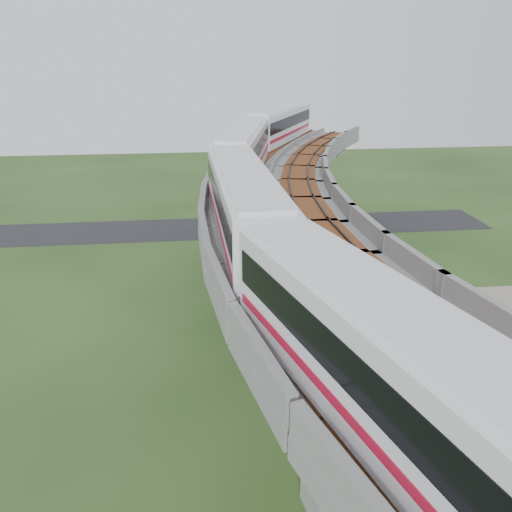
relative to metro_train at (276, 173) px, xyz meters
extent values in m
plane|color=#28451B|center=(-0.51, -4.45, -12.31)|extent=(160.00, 160.00, 0.00)
cube|color=gray|center=(13.49, -6.45, -12.29)|extent=(18.00, 26.00, 0.04)
cube|color=#232326|center=(-0.51, 25.55, -12.29)|extent=(60.00, 8.00, 0.03)
cube|color=#99968E|center=(8.60, 27.35, -8.11)|extent=(2.86, 2.93, 8.40)
cube|color=#99968E|center=(8.60, 27.35, -3.31)|extent=(7.21, 5.74, 1.20)
cube|color=#99968E|center=(0.40, 5.97, -8.11)|extent=(2.35, 2.51, 8.40)
cube|color=#99968E|center=(0.40, 5.97, -3.31)|extent=(7.31, 3.58, 1.20)
cube|color=#99968E|center=(0.40, -14.87, -8.11)|extent=(2.35, 2.51, 8.40)
cube|color=#99968E|center=(0.40, -14.87, -3.31)|extent=(7.31, 3.58, 1.20)
cube|color=gray|center=(5.67, 22.09, -2.31)|extent=(16.42, 20.91, 0.80)
cube|color=gray|center=(1.82, 23.99, -1.41)|extent=(8.66, 17.08, 1.00)
cube|color=gray|center=(9.53, 20.19, -1.41)|extent=(8.66, 17.08, 1.00)
cube|color=brown|center=(3.70, 23.06, -1.85)|extent=(10.68, 18.08, 0.12)
cube|color=black|center=(3.70, 23.06, -1.73)|extent=(9.69, 17.59, 0.12)
cube|color=brown|center=(7.65, 21.12, -1.85)|extent=(10.68, 18.08, 0.12)
cube|color=black|center=(7.65, 21.12, -1.73)|extent=(9.69, 17.59, 0.12)
cube|color=gray|center=(0.19, 4.68, -2.31)|extent=(11.77, 20.03, 0.80)
cube|color=gray|center=(-4.06, 5.33, -1.41)|extent=(3.22, 18.71, 1.00)
cube|color=gray|center=(4.44, 4.03, -1.41)|extent=(3.22, 18.71, 1.00)
cube|color=brown|center=(-1.99, 5.02, -1.85)|extent=(5.44, 19.05, 0.12)
cube|color=black|center=(-1.99, 5.02, -1.73)|extent=(4.35, 18.88, 0.12)
cube|color=brown|center=(2.36, 4.35, -1.85)|extent=(5.44, 19.05, 0.12)
cube|color=black|center=(2.36, 4.35, -1.73)|extent=(4.35, 18.88, 0.12)
cube|color=gray|center=(0.19, -13.57, -2.31)|extent=(11.77, 20.03, 0.80)
cube|color=gray|center=(-4.06, -14.23, -1.41)|extent=(3.22, 18.71, 1.00)
cube|color=gray|center=(4.44, -12.92, -1.41)|extent=(3.22, 18.71, 1.00)
cube|color=brown|center=(-1.99, -13.91, -1.85)|extent=(5.44, 19.05, 0.12)
cube|color=black|center=(-1.99, -13.91, -1.73)|extent=(4.35, 18.88, 0.12)
cube|color=brown|center=(2.36, -13.24, -1.85)|extent=(5.44, 19.05, 0.12)
cube|color=black|center=(2.36, -13.24, -1.73)|extent=(4.35, 18.88, 0.12)
cube|color=white|center=(-0.14, -22.14, -0.07)|extent=(6.85, 15.15, 3.20)
cube|color=white|center=(-0.14, -22.14, 1.63)|extent=(6.12, 14.28, 0.22)
cube|color=black|center=(-0.14, -22.14, 0.38)|extent=(6.74, 14.59, 1.15)
cube|color=#B4122B|center=(-0.14, -22.14, -0.82)|extent=(6.74, 14.59, 0.30)
cube|color=black|center=(-0.14, -22.14, -1.53)|extent=(5.45, 12.76, 0.28)
cube|color=white|center=(-2.67, -6.79, -0.07)|extent=(3.26, 15.09, 3.20)
cube|color=white|center=(-2.67, -6.79, 1.63)|extent=(2.69, 14.32, 0.22)
cube|color=black|center=(-2.67, -6.79, 0.38)|extent=(3.30, 14.49, 1.15)
cube|color=#B4122B|center=(-2.67, -6.79, -0.82)|extent=(3.30, 14.49, 0.30)
cube|color=black|center=(-2.67, -6.79, -1.53)|extent=(2.38, 12.81, 0.28)
cube|color=white|center=(-1.30, 8.71, -0.07)|extent=(5.81, 15.23, 3.20)
cube|color=white|center=(-1.30, 8.71, 1.63)|extent=(5.13, 14.38, 0.22)
cube|color=black|center=(-1.30, 8.71, 0.38)|extent=(5.74, 14.66, 1.15)
cube|color=#B4122B|center=(-1.30, 8.71, -0.82)|extent=(5.74, 14.66, 0.30)
cube|color=black|center=(-1.30, 8.71, -1.53)|extent=(4.55, 12.86, 0.28)
cube|color=white|center=(3.86, 23.39, -0.07)|extent=(9.13, 14.62, 3.20)
cube|color=white|center=(3.86, 23.39, 1.63)|extent=(8.31, 13.71, 0.22)
cube|color=black|center=(3.86, 23.39, 0.38)|extent=(8.91, 14.11, 1.15)
cube|color=#B4122B|center=(3.86, 23.39, -0.82)|extent=(8.91, 14.11, 0.30)
cube|color=black|center=(3.86, 23.39, -1.53)|extent=(7.41, 12.25, 0.28)
cylinder|color=#2D382D|center=(11.74, 14.85, -11.56)|extent=(0.08, 0.08, 1.50)
cube|color=#2D382D|center=(10.87, 12.53, -11.56)|extent=(1.69, 4.77, 1.40)
cylinder|color=#2D382D|center=(10.11, 10.18, -11.56)|extent=(0.08, 0.08, 1.50)
cube|color=#2D382D|center=(9.46, 7.79, -11.56)|extent=(1.23, 4.91, 1.40)
cylinder|color=#2D382D|center=(8.93, 5.38, -11.56)|extent=(0.08, 0.08, 1.50)
cube|color=#2D382D|center=(8.52, 2.94, -11.56)|extent=(0.75, 4.99, 1.40)
cylinder|color=#2D382D|center=(8.22, 0.49, -11.56)|extent=(0.08, 0.08, 1.50)
cube|color=#2D382D|center=(8.05, -1.98, -11.56)|extent=(0.27, 5.04, 1.40)
cylinder|color=#2D382D|center=(7.99, -4.45, -11.56)|extent=(0.08, 0.08, 1.50)
cube|color=#2D382D|center=(8.05, -6.92, -11.56)|extent=(0.27, 5.04, 1.40)
cylinder|color=#2D382D|center=(8.22, -9.38, -11.56)|extent=(0.08, 0.08, 1.50)
cube|color=#2D382D|center=(8.52, -11.84, -11.56)|extent=(0.75, 4.99, 1.40)
cylinder|color=#2D382D|center=(8.93, -14.27, -11.56)|extent=(0.08, 0.08, 1.50)
cylinder|color=#382314|center=(11.38, 17.94, -11.58)|extent=(0.18, 0.18, 1.46)
ellipsoid|color=#1A3711|center=(11.38, 17.94, -10.17)|extent=(2.25, 2.25, 1.91)
cylinder|color=#382314|center=(9.23, 12.65, -11.44)|extent=(0.18, 0.18, 1.74)
ellipsoid|color=#1A3711|center=(9.23, 12.65, -9.86)|extent=(2.37, 2.37, 2.02)
cylinder|color=#382314|center=(6.65, 7.23, -11.44)|extent=(0.18, 0.18, 1.73)
ellipsoid|color=#1A3711|center=(6.65, 7.23, -9.93)|extent=(2.17, 2.17, 1.85)
cylinder|color=#382314|center=(5.84, 0.87, -11.65)|extent=(0.18, 0.18, 1.33)
ellipsoid|color=#1A3711|center=(5.84, 0.87, -10.13)|extent=(2.85, 2.85, 2.42)
cylinder|color=#382314|center=(6.71, -3.58, -11.67)|extent=(0.18, 0.18, 1.28)
ellipsoid|color=#1A3711|center=(6.71, -3.58, -10.47)|extent=(1.88, 1.88, 1.59)
cylinder|color=#382314|center=(6.84, -11.10, -11.68)|extent=(0.18, 0.18, 1.25)
ellipsoid|color=#1A3711|center=(6.84, -11.10, -10.43)|extent=(2.10, 2.10, 1.79)
cylinder|color=#382314|center=(7.95, -16.30, -11.56)|extent=(0.18, 0.18, 1.49)
imported|color=#B72E10|center=(13.66, -4.43, -11.66)|extent=(3.24, 3.70, 1.21)
imported|color=black|center=(15.32, -3.16, -11.65)|extent=(4.43, 2.28, 1.23)
camera|label=1|loc=(-4.75, -31.09, 7.03)|focal=35.00mm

